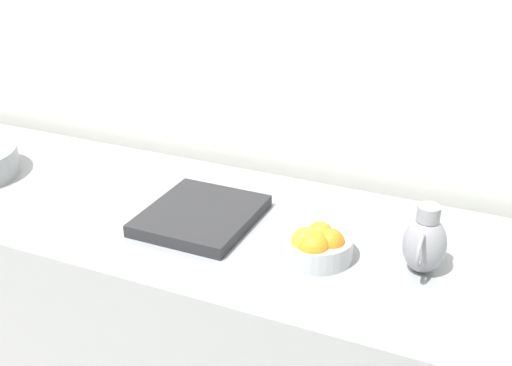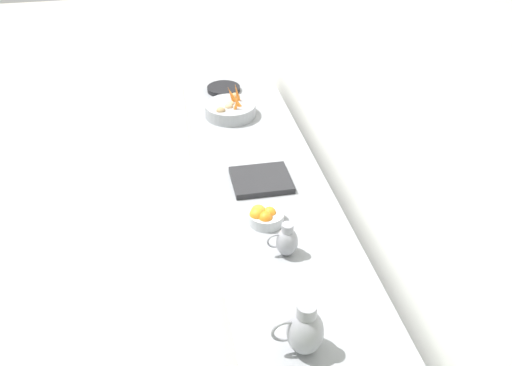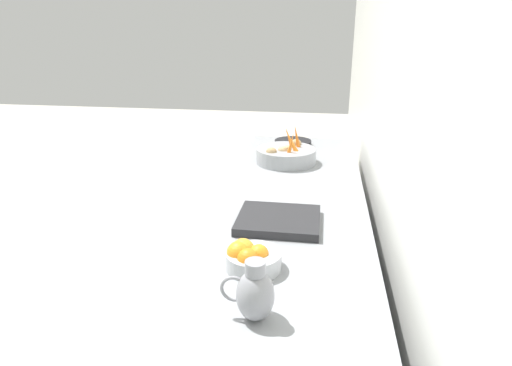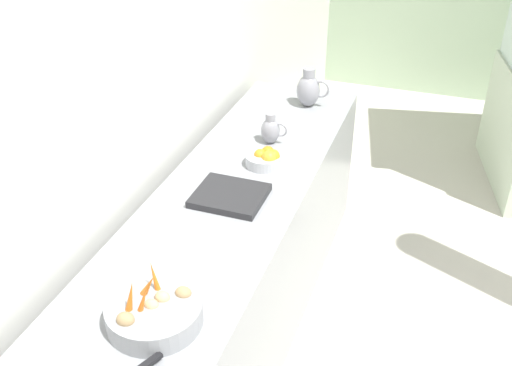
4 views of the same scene
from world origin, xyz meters
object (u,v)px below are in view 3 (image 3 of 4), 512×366
(vegetable_colander, at_px, (286,155))
(orange_bowl, at_px, (250,258))
(metal_pitcher_short, at_px, (255,293))
(skillet_on_counter, at_px, (293,143))

(vegetable_colander, relative_size, orange_bowl, 1.89)
(metal_pitcher_short, xyz_separation_m, skillet_on_counter, (0.04, -1.92, -0.06))
(metal_pitcher_short, height_order, skillet_on_counter, metal_pitcher_short)
(skillet_on_counter, bearing_deg, metal_pitcher_short, 91.10)
(vegetable_colander, distance_m, orange_bowl, 1.24)
(orange_bowl, distance_m, metal_pitcher_short, 0.27)
(vegetable_colander, distance_m, skillet_on_counter, 0.42)
(metal_pitcher_short, bearing_deg, orange_bowl, -77.66)
(orange_bowl, distance_m, skillet_on_counter, 1.66)
(orange_bowl, height_order, metal_pitcher_short, metal_pitcher_short)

